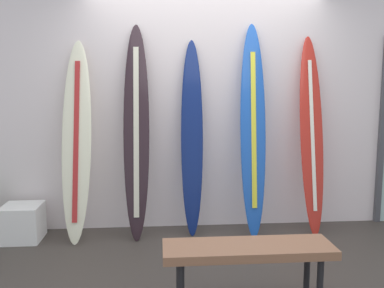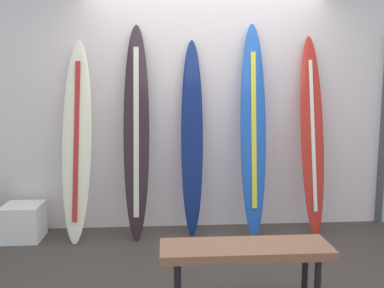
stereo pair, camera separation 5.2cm
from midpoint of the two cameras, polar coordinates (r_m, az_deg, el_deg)
name	(u,v)px [view 2 (the right image)]	position (r m, az deg, el deg)	size (l,w,h in m)	color
ground	(220,276)	(3.51, 4.38, -18.06)	(8.00, 8.00, 0.04)	#3C3530
wall_back	(205,99)	(4.45, 2.15, 6.35)	(7.20, 0.20, 2.80)	silver
surfboard_ivory	(77,141)	(4.17, -15.62, 0.47)	(0.32, 0.49, 2.00)	#EDEAC6
surfboard_charcoal	(136,133)	(4.11, -7.50, 1.57)	(0.27, 0.46, 2.17)	black
surfboard_navy	(192,139)	(4.18, 0.36, 0.64)	(0.24, 0.37, 2.02)	navy
surfboard_cobalt	(253,130)	(4.20, 8.98, 2.03)	(0.29, 0.48, 2.19)	blue
surfboard_crimson	(312,135)	(4.38, 16.93, 1.22)	(0.25, 0.46, 2.07)	red
display_block_left	(23,222)	(4.47, -22.42, -10.13)	(0.38, 0.38, 0.36)	white
bench	(245,253)	(2.86, 8.08, -15.00)	(1.16, 0.34, 0.46)	#916246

